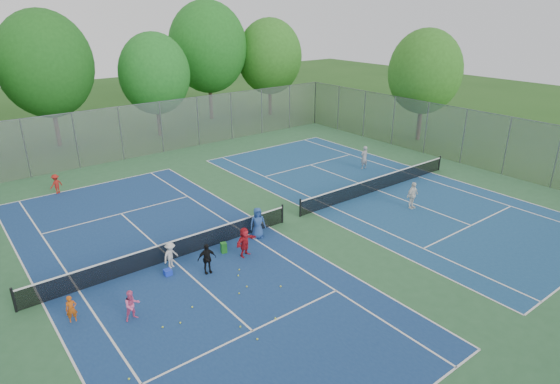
# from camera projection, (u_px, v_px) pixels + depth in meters

# --- Properties ---
(ground) EXTENTS (120.00, 120.00, 0.00)m
(ground) POSITION_uv_depth(u_px,v_px,m) (291.00, 220.00, 25.27)
(ground) COLOR #224D18
(ground) RESTS_ON ground
(court_pad) EXTENTS (32.00, 32.00, 0.01)m
(court_pad) POSITION_uv_depth(u_px,v_px,m) (291.00, 220.00, 25.27)
(court_pad) COLOR #2D6038
(court_pad) RESTS_ON ground
(court_left) EXTENTS (10.97, 23.77, 0.01)m
(court_left) POSITION_uv_depth(u_px,v_px,m) (172.00, 259.00, 21.27)
(court_left) COLOR navy
(court_left) RESTS_ON court_pad
(court_right) EXTENTS (10.97, 23.77, 0.01)m
(court_right) POSITION_uv_depth(u_px,v_px,m) (378.00, 190.00, 29.26)
(court_right) COLOR navy
(court_right) RESTS_ON court_pad
(net_left) EXTENTS (12.87, 0.10, 0.91)m
(net_left) POSITION_uv_depth(u_px,v_px,m) (171.00, 251.00, 21.11)
(net_left) COLOR black
(net_left) RESTS_ON ground
(net_right) EXTENTS (12.87, 0.10, 0.91)m
(net_right) POSITION_uv_depth(u_px,v_px,m) (378.00, 184.00, 29.10)
(net_right) COLOR black
(net_right) RESTS_ON ground
(fence_north) EXTENTS (32.00, 0.10, 4.00)m
(fence_north) POSITION_uv_depth(u_px,v_px,m) (161.00, 127.00, 36.26)
(fence_north) COLOR gray
(fence_north) RESTS_ON ground
(fence_east) EXTENTS (0.10, 32.00, 4.00)m
(fence_east) POSITION_uv_depth(u_px,v_px,m) (464.00, 137.00, 33.66)
(fence_east) COLOR gray
(fence_east) RESTS_ON ground
(tree_nl) EXTENTS (7.20, 7.20, 10.69)m
(tree_nl) POSITION_uv_depth(u_px,v_px,m) (45.00, 64.00, 36.29)
(tree_nl) COLOR #443326
(tree_nl) RESTS_ON ground
(tree_nc) EXTENTS (6.00, 6.00, 8.85)m
(tree_nc) POSITION_uv_depth(u_px,v_px,m) (155.00, 74.00, 39.82)
(tree_nc) COLOR #443326
(tree_nc) RESTS_ON ground
(tree_nr) EXTENTS (7.60, 7.60, 11.42)m
(tree_nr) POSITION_uv_depth(u_px,v_px,m) (208.00, 47.00, 45.40)
(tree_nr) COLOR #443326
(tree_nr) RESTS_ON ground
(tree_ne) EXTENTS (6.60, 6.60, 9.77)m
(tree_ne) POSITION_uv_depth(u_px,v_px,m) (270.00, 57.00, 47.76)
(tree_ne) COLOR #443326
(tree_ne) RESTS_ON ground
(tree_side_e) EXTENTS (6.00, 6.00, 9.20)m
(tree_side_e) POSITION_uv_depth(u_px,v_px,m) (425.00, 72.00, 38.39)
(tree_side_e) COLOR #443326
(tree_side_e) RESTS_ON ground
(ball_crate) EXTENTS (0.33, 0.33, 0.27)m
(ball_crate) POSITION_uv_depth(u_px,v_px,m) (168.00, 272.00, 20.01)
(ball_crate) COLOR blue
(ball_crate) RESTS_ON ground
(ball_hopper) EXTENTS (0.32, 0.32, 0.51)m
(ball_hopper) POSITION_uv_depth(u_px,v_px,m) (224.00, 248.00, 21.79)
(ball_hopper) COLOR #238124
(ball_hopper) RESTS_ON ground
(student_a) EXTENTS (0.43, 0.32, 1.07)m
(student_a) POSITION_uv_depth(u_px,v_px,m) (71.00, 309.00, 16.91)
(student_a) COLOR #C85312
(student_a) RESTS_ON ground
(student_b) EXTENTS (0.59, 0.46, 1.22)m
(student_b) POSITION_uv_depth(u_px,v_px,m) (132.00, 305.00, 17.01)
(student_b) COLOR pink
(student_b) RESTS_ON ground
(student_c) EXTENTS (0.90, 0.70, 1.22)m
(student_c) POSITION_uv_depth(u_px,v_px,m) (171.00, 255.00, 20.43)
(student_c) COLOR silver
(student_c) RESTS_ON ground
(student_d) EXTENTS (0.87, 0.49, 1.40)m
(student_d) POSITION_uv_depth(u_px,v_px,m) (207.00, 259.00, 19.97)
(student_d) COLOR black
(student_d) RESTS_ON ground
(student_e) EXTENTS (0.91, 0.74, 1.60)m
(student_e) POSITION_uv_depth(u_px,v_px,m) (258.00, 223.00, 23.03)
(student_e) COLOR #264A8E
(student_e) RESTS_ON ground
(student_f) EXTENTS (1.38, 0.78, 1.42)m
(student_f) POSITION_uv_depth(u_px,v_px,m) (245.00, 242.00, 21.36)
(student_f) COLOR red
(student_f) RESTS_ON ground
(child_far_baseline) EXTENTS (0.92, 0.74, 1.25)m
(child_far_baseline) POSITION_uv_depth(u_px,v_px,m) (56.00, 184.00, 28.58)
(child_far_baseline) COLOR #A51F17
(child_far_baseline) RESTS_ON ground
(instructor) EXTENTS (0.63, 0.43, 1.67)m
(instructor) POSITION_uv_depth(u_px,v_px,m) (364.00, 157.00, 32.91)
(instructor) COLOR gray
(instructor) RESTS_ON ground
(teen_court_b) EXTENTS (0.93, 0.39, 1.58)m
(teen_court_b) POSITION_uv_depth(u_px,v_px,m) (412.00, 195.00, 26.42)
(teen_court_b) COLOR white
(teen_court_b) RESTS_ON ground
(tennis_ball_0) EXTENTS (0.07, 0.07, 0.07)m
(tennis_ball_0) POSITION_uv_depth(u_px,v_px,m) (275.00, 319.00, 17.20)
(tennis_ball_0) COLOR #B3D431
(tennis_ball_0) RESTS_ON ground
(tennis_ball_1) EXTENTS (0.07, 0.07, 0.07)m
(tennis_ball_1) POSITION_uv_depth(u_px,v_px,m) (163.00, 327.00, 16.73)
(tennis_ball_1) COLOR #D3EB36
(tennis_ball_1) RESTS_ON ground
(tennis_ball_2) EXTENTS (0.07, 0.07, 0.07)m
(tennis_ball_2) POSITION_uv_depth(u_px,v_px,m) (192.00, 307.00, 17.85)
(tennis_ball_2) COLOR #DBEA36
(tennis_ball_2) RESTS_ON ground
(tennis_ball_3) EXTENTS (0.07, 0.07, 0.07)m
(tennis_ball_3) POSITION_uv_depth(u_px,v_px,m) (247.00, 287.00, 19.15)
(tennis_ball_3) COLOR yellow
(tennis_ball_3) RESTS_ON ground
(tennis_ball_4) EXTENTS (0.07, 0.07, 0.07)m
(tennis_ball_4) POSITION_uv_depth(u_px,v_px,m) (239.00, 294.00, 18.70)
(tennis_ball_4) COLOR gold
(tennis_ball_4) RESTS_ON ground
(tennis_ball_5) EXTENTS (0.07, 0.07, 0.07)m
(tennis_ball_5) POSITION_uv_depth(u_px,v_px,m) (240.00, 327.00, 16.75)
(tennis_ball_5) COLOR #BDD832
(tennis_ball_5) RESTS_ON ground
(tennis_ball_6) EXTENTS (0.07, 0.07, 0.07)m
(tennis_ball_6) POSITION_uv_depth(u_px,v_px,m) (281.00, 287.00, 19.16)
(tennis_ball_6) COLOR #F4F539
(tennis_ball_6) RESTS_ON ground
(tennis_ball_7) EXTENTS (0.07, 0.07, 0.07)m
(tennis_ball_7) POSITION_uv_depth(u_px,v_px,m) (180.00, 323.00, 16.96)
(tennis_ball_7) COLOR #CCE234
(tennis_ball_7) RESTS_ON ground
(tennis_ball_8) EXTENTS (0.07, 0.07, 0.07)m
(tennis_ball_8) POSITION_uv_depth(u_px,v_px,m) (129.00, 379.00, 14.40)
(tennis_ball_8) COLOR #CFEE37
(tennis_ball_8) RESTS_ON ground
(tennis_ball_9) EXTENTS (0.07, 0.07, 0.07)m
(tennis_ball_9) POSITION_uv_depth(u_px,v_px,m) (257.00, 340.00, 16.13)
(tennis_ball_9) COLOR #D9E735
(tennis_ball_9) RESTS_ON ground
(tennis_ball_10) EXTENTS (0.07, 0.07, 0.07)m
(tennis_ball_10) POSITION_uv_depth(u_px,v_px,m) (238.00, 276.00, 19.93)
(tennis_ball_10) COLOR #CEEF37
(tennis_ball_10) RESTS_ON ground
(tennis_ball_11) EXTENTS (0.07, 0.07, 0.07)m
(tennis_ball_11) POSITION_uv_depth(u_px,v_px,m) (239.00, 270.00, 20.38)
(tennis_ball_11) COLOR yellow
(tennis_ball_11) RESTS_ON ground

